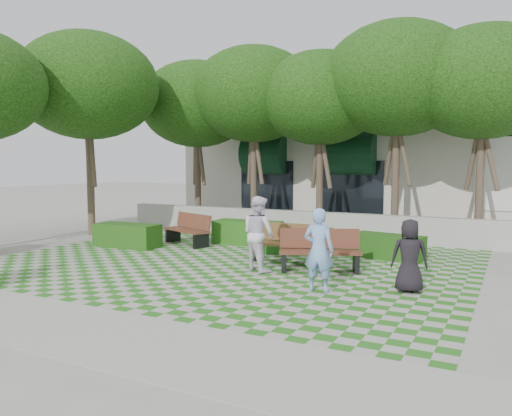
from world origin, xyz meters
The scene contains 17 objects.
ground centered at (0.00, 0.00, 0.00)m, with size 90.00×90.00×0.00m, color gray.
lawn centered at (0.00, 1.00, 0.01)m, with size 12.00×12.00×0.00m, color #2B721E.
sidewalk_south centered at (0.00, -4.70, 0.01)m, with size 16.00×2.00×0.01m, color #9E9B93.
sidewalk_west centered at (-7.20, 1.00, 0.01)m, with size 2.00×12.00×0.01m, color #9E9B93.
retaining_wall centered at (0.00, 6.20, 0.45)m, with size 15.00×0.36×0.90m, color #9E9B93.
bench_east centered at (2.47, 1.02, 0.48)m, with size 2.01×1.33×1.01m.
bench_mid centered at (1.35, 1.70, 0.48)m, with size 1.90×0.64×1.00m.
bench_west centered at (-2.63, 2.83, 0.47)m, with size 1.97×1.29×0.98m.
hedge_east centered at (3.54, 3.39, 0.33)m, with size 1.87×0.75×0.66m, color #1B4612.
hedge_midright centered at (1.09, 3.04, 0.35)m, with size 2.01×0.80×0.70m, color #1B5216.
hedge_midleft centered at (-0.99, 3.76, 0.38)m, with size 2.16×0.86×0.76m, color #205316.
hedge_west centered at (-4.03, 1.57, 0.36)m, with size 2.05×0.82×0.72m, color #1D4813.
person_blue centered at (3.13, -0.82, 0.85)m, with size 0.62×0.40×1.69m, color #7EA6E6.
person_dark centered at (4.74, -0.02, 0.74)m, with size 0.72×0.47×1.48m, color black.
person_white centered at (1.15, 0.40, 0.90)m, with size 0.88×0.68×1.80m, color white.
tree_row centered at (-1.86, 5.95, 5.18)m, with size 17.70×13.40×7.41m.
building centered at (0.93, 14.08, 2.52)m, with size 18.00×8.92×5.15m.
Camera 1 is at (6.58, -10.09, 2.54)m, focal length 35.00 mm.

